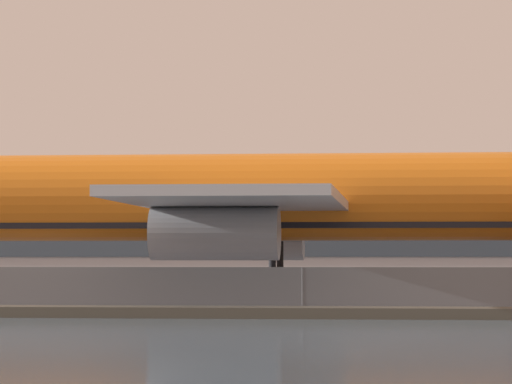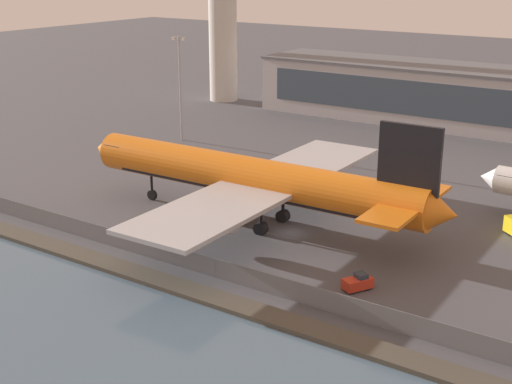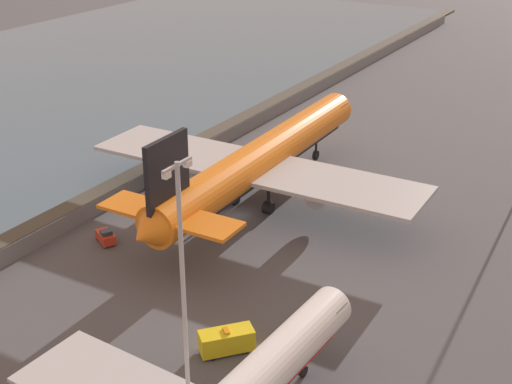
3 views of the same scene
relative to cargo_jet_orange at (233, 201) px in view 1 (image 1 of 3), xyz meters
The scene contains 5 objects.
ground_plane 8.35m from the cargo_jet_orange, ahead, with size 500.00×500.00×0.00m, color #4C4C51.
shoreline_seawall 22.36m from the cargo_jet_orange, 74.85° to the right, with size 320.00×3.00×0.50m.
perimeter_fence 17.98m from the cargo_jet_orange, 70.95° to the right, with size 280.00×0.10×2.28m.
cargo_jet_orange is the anchor object (origin of this frame).
terminal_building 72.36m from the cargo_jet_orange, 81.82° to the left, with size 102.97×18.35×12.21m.
Camera 1 is at (6.47, -88.19, 2.66)m, focal length 105.00 mm.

